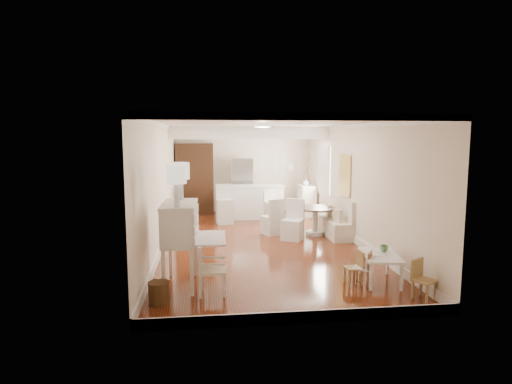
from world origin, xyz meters
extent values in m
plane|color=maroon|center=(0.00, 0.00, 0.00)|extent=(9.00, 9.00, 0.00)
cube|color=white|center=(0.00, 0.00, 2.80)|extent=(4.50, 9.00, 0.04)
cube|color=#F0E1CB|center=(0.00, 4.50, 1.40)|extent=(4.50, 0.04, 2.80)
cube|color=#F0E1CB|center=(0.00, -4.50, 1.40)|extent=(4.50, 0.04, 2.80)
cube|color=#F0E1CB|center=(-2.25, 0.00, 1.40)|extent=(0.04, 9.00, 2.80)
cube|color=#F0E1CB|center=(2.25, 0.00, 1.40)|extent=(0.04, 9.00, 2.80)
cube|color=white|center=(0.00, 2.20, 2.62)|extent=(4.50, 0.45, 0.36)
cube|color=tan|center=(2.21, 0.50, 1.55)|extent=(0.04, 0.84, 1.04)
cube|color=white|center=(2.23, 2.40, 1.55)|extent=(0.04, 1.10, 1.40)
cylinder|color=#381E11|center=(-1.20, 4.48, 1.85)|extent=(0.30, 0.03, 0.30)
cylinder|color=white|center=(0.00, -0.50, 2.75)|extent=(0.36, 0.36, 0.08)
cube|color=silver|center=(-1.70, -2.77, 0.71)|extent=(1.15, 1.17, 1.42)
cube|color=silver|center=(-1.17, -3.24, 0.40)|extent=(0.50, 0.50, 0.81)
cylinder|color=#4E3218|center=(-1.98, -3.52, 0.16)|extent=(0.43, 0.43, 0.33)
cube|color=silver|center=(1.71, -3.00, 0.25)|extent=(0.74, 1.07, 0.49)
cube|color=#AA864D|center=(1.22, -3.06, 0.29)|extent=(0.30, 0.30, 0.59)
cube|color=#946243|center=(1.36, -3.08, 0.29)|extent=(0.39, 0.39, 0.59)
cube|color=#AA874D|center=(2.06, -3.86, 0.32)|extent=(0.42, 0.42, 0.63)
cube|color=silver|center=(1.99, 0.50, 0.49)|extent=(0.52, 1.60, 0.98)
cylinder|color=#3F2714|center=(1.53, 0.69, 0.36)|extent=(1.33, 1.33, 0.71)
cube|color=white|center=(0.84, 0.22, 0.49)|extent=(0.64, 0.65, 0.99)
cube|color=silver|center=(0.44, 0.87, 0.47)|extent=(0.60, 0.61, 0.94)
cube|color=white|center=(0.10, 3.10, 0.52)|extent=(2.05, 0.65, 1.03)
cube|color=silver|center=(-0.72, 2.39, 0.57)|extent=(0.50, 0.50, 1.14)
cube|color=silver|center=(0.68, 2.42, 0.49)|extent=(0.49, 0.49, 0.97)
cube|color=#381E11|center=(-1.60, 4.18, 1.15)|extent=(1.20, 0.60, 2.30)
imported|color=silver|center=(0.30, 4.15, 0.90)|extent=(0.75, 0.65, 1.80)
cube|color=white|center=(1.97, 3.49, 0.48)|extent=(0.47, 1.02, 0.97)
imported|color=#609F5D|center=(1.85, -2.83, 0.55)|extent=(0.15, 0.15, 0.11)
imported|color=white|center=(1.93, 3.44, 1.07)|extent=(0.25, 0.25, 0.20)
camera|label=1|loc=(-1.27, -9.85, 2.49)|focal=30.00mm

